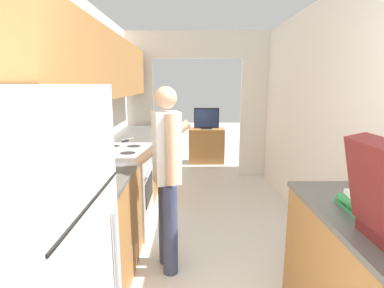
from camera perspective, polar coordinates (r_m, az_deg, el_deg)
The scene contains 11 objects.
wall_left at distance 2.92m, azimuth -21.45°, elevation 7.74°, with size 0.38×7.05×2.50m.
wall_right at distance 2.69m, azimuth 30.20°, elevation 1.55°, with size 0.06×7.05×2.50m.
wall_far_with_doorway at distance 5.25m, azimuth 0.97°, elevation 9.17°, with size 2.83×0.06×2.50m.
counter_left at distance 3.64m, azimuth -13.01°, elevation -7.72°, with size 0.62×3.57×0.92m.
refrigerator at distance 1.58m, azimuth -30.63°, elevation -21.66°, with size 0.72×0.81×1.64m.
range_oven at distance 3.53m, azimuth -13.29°, elevation -8.26°, with size 0.66×0.79×1.06m.
person at distance 2.58m, azimuth -4.78°, elevation -6.03°, with size 0.52×0.44×1.62m.
book_stack at distance 1.99m, azimuth 30.28°, elevation -9.90°, with size 0.26×0.30×0.10m.
tv_cabinet at distance 6.28m, azimuth 2.71°, elevation -0.30°, with size 0.73×0.42×0.72m.
television at distance 6.14m, azimuth 2.78°, elevation 4.84°, with size 0.51×0.16×0.43m.
knife at distance 3.89m, azimuth -12.39°, elevation 0.71°, with size 0.13×0.33×0.02m.
Camera 1 is at (-0.13, -0.56, 1.64)m, focal length 28.00 mm.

